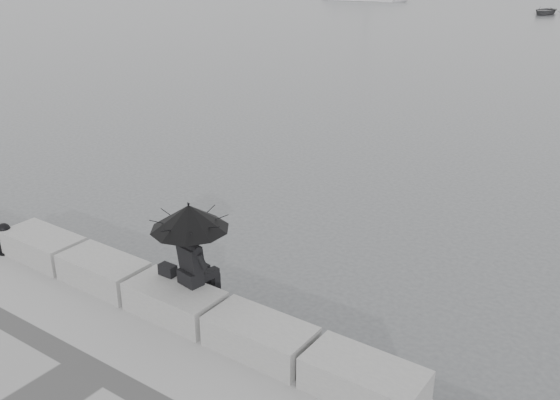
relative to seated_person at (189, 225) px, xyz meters
The scene contains 10 objects.
ground 2.03m from the seated_person, 131.53° to the left, with size 360.00×360.00×0.00m, color #45474A.
stone_block_far_left 3.77m from the seated_person, behind, with size 1.60×0.80×0.50m, color gray.
stone_block_left 2.25m from the seated_person, behind, with size 1.60×0.80×0.50m, color gray.
stone_block_centre 1.31m from the seated_person, 114.99° to the right, with size 1.60×0.80×0.50m, color gray.
stone_block_right 2.03m from the seated_person, 10.68° to the right, with size 1.60×0.80×0.50m, color gray.
stone_block_far_right 3.51m from the seated_person, ahead, with size 1.60×0.80×0.50m, color gray.
seated_person is the anchor object (origin of this frame).
bag 1.05m from the seated_person, behind, with size 0.29×0.17×0.19m, color black.
mooring_bollard 4.57m from the seated_person, behind, with size 0.39×0.39×0.61m.
dinghy 56.73m from the seated_person, 98.06° to the left, with size 3.59×1.52×0.61m, color slate.
Camera 1 is at (6.30, -6.52, 6.05)m, focal length 40.00 mm.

